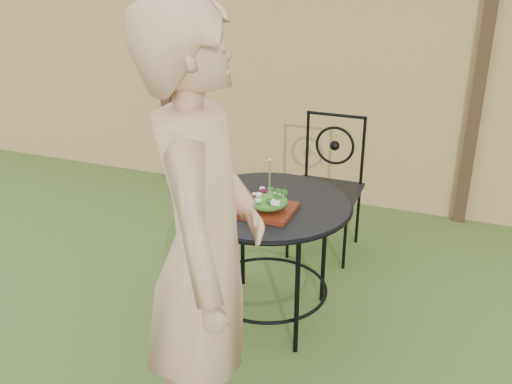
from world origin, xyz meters
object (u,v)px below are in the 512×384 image
(patio_chair, at_px, (328,182))
(salad_plate, at_px, (267,210))
(patio_table, at_px, (267,225))
(diner, at_px, (204,256))

(patio_chair, distance_m, salad_plate, 1.09)
(salad_plate, bearing_deg, patio_table, 109.99)
(diner, bearing_deg, patio_table, -12.21)
(patio_table, distance_m, patio_chair, 0.95)
(patio_chair, distance_m, diner, 1.98)
(patio_table, distance_m, diner, 1.06)
(diner, bearing_deg, salad_plate, -14.18)
(patio_chair, bearing_deg, patio_table, -95.71)
(patio_table, relative_size, salad_plate, 3.42)
(diner, height_order, salad_plate, diner)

